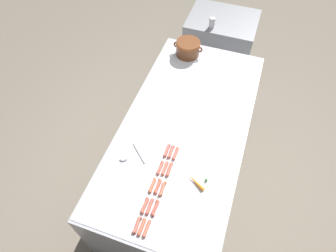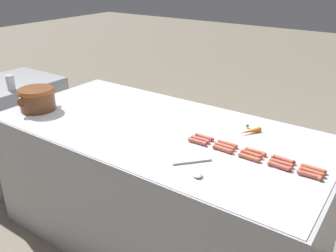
{
  "view_description": "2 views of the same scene",
  "coord_description": "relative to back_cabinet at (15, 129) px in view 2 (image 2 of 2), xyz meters",
  "views": [
    {
      "loc": [
        0.36,
        -1.51,
        2.98
      ],
      "look_at": [
        -0.12,
        -0.12,
        0.97
      ],
      "focal_mm": 31.01,
      "sensor_mm": 36.0,
      "label": 1
    },
    {
      "loc": [
        -1.73,
        -1.28,
        1.88
      ],
      "look_at": [
        -0.04,
        -0.1,
        0.94
      ],
      "focal_mm": 38.56,
      "sensor_mm": 36.0,
      "label": 2
    }
  ],
  "objects": [
    {
      "name": "back_cabinet",
      "position": [
        0.0,
        0.0,
        0.0
      ],
      "size": [
        0.84,
        0.66,
        0.91
      ],
      "primitive_type": "cube",
      "color": "gray",
      "rests_on": "ground_plane"
    },
    {
      "name": "hot_dog_7",
      "position": [
        0.0,
        -2.32,
        0.45
      ],
      "size": [
        0.03,
        0.13,
        0.03
      ],
      "color": "#BB513E",
      "rests_on": "griddle_counter"
    },
    {
      "name": "serving_spoon",
      "position": [
        -0.31,
        -2.15,
        0.45
      ],
      "size": [
        0.23,
        0.21,
        0.02
      ],
      "color": "#B7B7BC",
      "rests_on": "griddle_counter"
    },
    {
      "name": "hot_dog_2",
      "position": [
        -0.04,
        -2.33,
        0.45
      ],
      "size": [
        0.03,
        0.13,
        0.03
      ],
      "color": "#BE5D3F",
      "rests_on": "griddle_counter"
    },
    {
      "name": "hot_dog_6",
      "position": [
        0.0,
        -2.49,
        0.45
      ],
      "size": [
        0.03,
        0.13,
        0.03
      ],
      "color": "#B05545",
      "rests_on": "griddle_counter"
    },
    {
      "name": "hot_dog_10",
      "position": [
        0.04,
        -2.65,
        0.45
      ],
      "size": [
        0.03,
        0.13,
        0.03
      ],
      "color": "#BA5D44",
      "rests_on": "griddle_counter"
    },
    {
      "name": "hot_dog_0",
      "position": [
        -0.03,
        -2.65,
        0.45
      ],
      "size": [
        0.03,
        0.13,
        0.03
      ],
      "color": "#B55947",
      "rests_on": "griddle_counter"
    },
    {
      "name": "soda_can",
      "position": [
        -0.09,
        -0.23,
        0.52
      ],
      "size": [
        0.07,
        0.07,
        0.12
      ],
      "color": "#BCBCC1",
      "rests_on": "back_cabinet"
    },
    {
      "name": "hot_dog_8",
      "position": [
        0.0,
        -2.16,
        0.45
      ],
      "size": [
        0.03,
        0.13,
        0.03
      ],
      "color": "#BE5A44",
      "rests_on": "griddle_counter"
    },
    {
      "name": "hot_dog_9",
      "position": [
        0.0,
        -2.0,
        0.45
      ],
      "size": [
        0.03,
        0.13,
        0.03
      ],
      "color": "#B45546",
      "rests_on": "griddle_counter"
    },
    {
      "name": "hot_dog_1",
      "position": [
        -0.03,
        -2.5,
        0.45
      ],
      "size": [
        0.03,
        0.13,
        0.03
      ],
      "color": "#B95543",
      "rests_on": "griddle_counter"
    },
    {
      "name": "hot_dog_4",
      "position": [
        -0.03,
        -2.0,
        0.45
      ],
      "size": [
        0.03,
        0.13,
        0.03
      ],
      "color": "#B25043",
      "rests_on": "griddle_counter"
    },
    {
      "name": "carrot",
      "position": [
        0.27,
        -2.19,
        0.46
      ],
      "size": [
        0.17,
        0.11,
        0.03
      ],
      "color": "orange",
      "rests_on": "griddle_counter"
    },
    {
      "name": "ground_plane",
      "position": [
        0.03,
        -1.67,
        -0.46
      ],
      "size": [
        20.0,
        20.0,
        0.0
      ],
      "primitive_type": "plane",
      "color": "#756B5B"
    },
    {
      "name": "hot_dog_11",
      "position": [
        0.05,
        -2.49,
        0.45
      ],
      "size": [
        0.03,
        0.13,
        0.03
      ],
      "color": "#BB503F",
      "rests_on": "griddle_counter"
    },
    {
      "name": "hot_dog_5",
      "position": [
        0.0,
        -2.65,
        0.45
      ],
      "size": [
        0.03,
        0.13,
        0.03
      ],
      "color": "#B8593F",
      "rests_on": "griddle_counter"
    },
    {
      "name": "bean_pot",
      "position": [
        -0.23,
        -0.76,
        0.53
      ],
      "size": [
        0.32,
        0.26,
        0.16
      ],
      "color": "brown",
      "rests_on": "griddle_counter"
    },
    {
      "name": "hot_dog_12",
      "position": [
        0.05,
        -2.33,
        0.45
      ],
      "size": [
        0.03,
        0.13,
        0.03
      ],
      "color": "#B85C43",
      "rests_on": "griddle_counter"
    },
    {
      "name": "hot_dog_3",
      "position": [
        -0.03,
        -2.17,
        0.45
      ],
      "size": [
        0.03,
        0.13,
        0.03
      ],
      "color": "#BB5141",
      "rests_on": "griddle_counter"
    },
    {
      "name": "griddle_counter",
      "position": [
        0.03,
        -1.67,
        -0.01
      ],
      "size": [
        1.09,
        2.24,
        0.9
      ],
      "color": "#9EA0A5",
      "rests_on": "ground_plane"
    },
    {
      "name": "hot_dog_13",
      "position": [
        0.04,
        -2.16,
        0.45
      ],
      "size": [
        0.03,
        0.13,
        0.03
      ],
      "color": "#B75141",
      "rests_on": "griddle_counter"
    },
    {
      "name": "hot_dog_14",
      "position": [
        0.04,
        -2.0,
        0.45
      ],
      "size": [
        0.03,
        0.13,
        0.03
      ],
      "color": "#B85445",
      "rests_on": "griddle_counter"
    }
  ]
}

